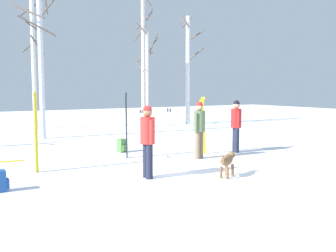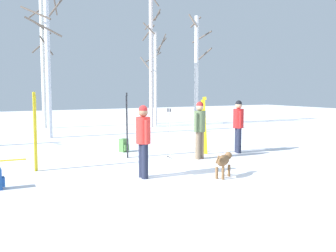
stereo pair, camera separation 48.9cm
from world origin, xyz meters
The scene contains 17 objects.
ground_plane centered at (0.00, 0.00, 0.00)m, with size 60.00×60.00×0.00m, color white.
person_0 centered at (1.52, 2.03, 0.98)m, with size 0.48×0.34×1.72m.
person_1 centered at (3.22, 2.34, 0.98)m, with size 0.34×0.49×1.72m.
person_2 centered at (-0.99, 0.58, 0.98)m, with size 0.34×0.52×1.72m.
dog centered at (0.72, -0.25, 0.39)m, with size 0.78×0.52×0.57m.
ski_pair_planted_0 centered at (2.11, 2.67, 0.91)m, with size 0.19×0.16×1.84m.
ski_pair_planted_1 centered at (-0.33, 3.20, 0.98)m, with size 0.14×0.18×1.98m.
ski_pair_planted_2 centered at (-3.08, 2.57, 1.00)m, with size 0.11×0.13×2.02m.
ski_poles_0 centered at (0.53, 3.92, 0.75)m, with size 0.07×0.23×1.40m.
ski_poles_1 centered at (0.68, 2.39, 0.81)m, with size 0.07×0.24×1.52m.
backpack_1 centered at (-0.01, 4.27, 0.21)m, with size 0.32×0.34×0.44m.
water_bottle_0 centered at (0.20, 2.90, 0.11)m, with size 0.06×0.06×0.23m.
birch_tree_1 centered at (-1.45, 9.14, 3.45)m, with size 1.78×1.77×6.63m.
birch_tree_2 centered at (-0.85, 13.36, 3.59)m, with size 1.51×1.51×6.80m.
birch_tree_3 centered at (4.36, 11.23, 3.68)m, with size 1.29×1.29×7.60m.
birch_tree_4 centered at (4.89, 11.78, 2.75)m, with size 1.29×1.28×5.20m.
birch_tree_5 centered at (7.55, 11.68, 3.31)m, with size 1.35×1.39×6.38m.
Camera 2 is at (-4.68, -7.52, 2.11)m, focal length 41.02 mm.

